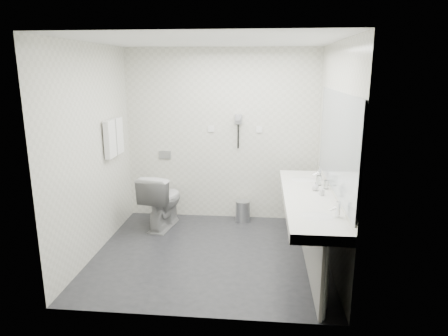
# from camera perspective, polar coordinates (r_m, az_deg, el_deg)

# --- Properties ---
(floor) EXTENTS (2.80, 2.80, 0.00)m
(floor) POSITION_cam_1_polar(r_m,az_deg,el_deg) (5.04, -1.90, -12.03)
(floor) COLOR #26262B
(floor) RESTS_ON ground
(ceiling) EXTENTS (2.80, 2.80, 0.00)m
(ceiling) POSITION_cam_1_polar(r_m,az_deg,el_deg) (4.54, -2.17, 17.62)
(ceiling) COLOR white
(ceiling) RESTS_ON wall_back
(wall_back) EXTENTS (2.80, 0.00, 2.80)m
(wall_back) POSITION_cam_1_polar(r_m,az_deg,el_deg) (5.90, -0.38, 4.61)
(wall_back) COLOR silver
(wall_back) RESTS_ON floor
(wall_front) EXTENTS (2.80, 0.00, 2.80)m
(wall_front) POSITION_cam_1_polar(r_m,az_deg,el_deg) (3.39, -4.89, -2.56)
(wall_front) COLOR silver
(wall_front) RESTS_ON floor
(wall_left) EXTENTS (0.00, 2.60, 2.60)m
(wall_left) POSITION_cam_1_polar(r_m,az_deg,el_deg) (5.01, -18.12, 2.22)
(wall_left) COLOR silver
(wall_left) RESTS_ON floor
(wall_right) EXTENTS (0.00, 2.60, 2.60)m
(wall_right) POSITION_cam_1_polar(r_m,az_deg,el_deg) (4.66, 15.30, 1.58)
(wall_right) COLOR silver
(wall_right) RESTS_ON floor
(vanity_counter) EXTENTS (0.55, 2.20, 0.10)m
(vanity_counter) POSITION_cam_1_polar(r_m,az_deg,el_deg) (4.55, 11.92, -4.41)
(vanity_counter) COLOR white
(vanity_counter) RESTS_ON floor
(vanity_panel) EXTENTS (0.03, 2.15, 0.75)m
(vanity_panel) POSITION_cam_1_polar(r_m,az_deg,el_deg) (4.70, 11.96, -9.33)
(vanity_panel) COLOR gray
(vanity_panel) RESTS_ON floor
(vanity_post_near) EXTENTS (0.06, 0.06, 0.75)m
(vanity_post_near) POSITION_cam_1_polar(r_m,az_deg,el_deg) (3.78, 14.17, -15.55)
(vanity_post_near) COLOR silver
(vanity_post_near) RESTS_ON floor
(vanity_post_far) EXTENTS (0.06, 0.06, 0.75)m
(vanity_post_far) POSITION_cam_1_polar(r_m,az_deg,el_deg) (5.67, 11.15, -5.19)
(vanity_post_far) COLOR silver
(vanity_post_far) RESTS_ON floor
(mirror) EXTENTS (0.02, 2.20, 1.05)m
(mirror) POSITION_cam_1_polar(r_m,az_deg,el_deg) (4.43, 15.69, 3.56)
(mirror) COLOR #B2BCC6
(mirror) RESTS_ON wall_right
(basin_near) EXTENTS (0.40, 0.31, 0.05)m
(basin_near) POSITION_cam_1_polar(r_m,az_deg,el_deg) (3.93, 12.95, -6.90)
(basin_near) COLOR white
(basin_near) RESTS_ON vanity_counter
(basin_far) EXTENTS (0.40, 0.31, 0.05)m
(basin_far) POSITION_cam_1_polar(r_m,az_deg,el_deg) (5.16, 11.18, -1.77)
(basin_far) COLOR white
(basin_far) RESTS_ON vanity_counter
(faucet_near) EXTENTS (0.04, 0.04, 0.15)m
(faucet_near) POSITION_cam_1_polar(r_m,az_deg,el_deg) (3.93, 15.86, -5.68)
(faucet_near) COLOR silver
(faucet_near) RESTS_ON vanity_counter
(faucet_far) EXTENTS (0.04, 0.04, 0.15)m
(faucet_far) POSITION_cam_1_polar(r_m,az_deg,el_deg) (5.16, 13.38, -0.85)
(faucet_far) COLOR silver
(faucet_far) RESTS_ON vanity_counter
(soap_bottle_a) EXTENTS (0.05, 0.05, 0.09)m
(soap_bottle_a) POSITION_cam_1_polar(r_m,az_deg,el_deg) (4.54, 13.73, -3.25)
(soap_bottle_a) COLOR beige
(soap_bottle_a) RESTS_ON vanity_counter
(soap_bottle_b) EXTENTS (0.09, 0.09, 0.10)m
(soap_bottle_b) POSITION_cam_1_polar(r_m,az_deg,el_deg) (4.71, 12.84, -2.52)
(soap_bottle_b) COLOR beige
(soap_bottle_b) RESTS_ON vanity_counter
(glass_left) EXTENTS (0.06, 0.06, 0.10)m
(glass_left) POSITION_cam_1_polar(r_m,az_deg,el_deg) (4.80, 14.28, -2.30)
(glass_left) COLOR silver
(glass_left) RESTS_ON vanity_counter
(glass_right) EXTENTS (0.07, 0.07, 0.12)m
(glass_right) POSITION_cam_1_polar(r_m,az_deg,el_deg) (4.93, 13.30, -1.72)
(glass_right) COLOR silver
(glass_right) RESTS_ON vanity_counter
(toilet) EXTENTS (0.57, 0.84, 0.79)m
(toilet) POSITION_cam_1_polar(r_m,az_deg,el_deg) (5.77, -8.74, -4.53)
(toilet) COLOR white
(toilet) RESTS_ON floor
(flush_plate) EXTENTS (0.18, 0.02, 0.12)m
(flush_plate) POSITION_cam_1_polar(r_m,az_deg,el_deg) (6.09, -8.37, 1.88)
(flush_plate) COLOR #B2B5BA
(flush_plate) RESTS_ON wall_back
(pedal_bin) EXTENTS (0.28, 0.28, 0.30)m
(pedal_bin) POSITION_cam_1_polar(r_m,az_deg,el_deg) (5.97, 2.69, -6.20)
(pedal_bin) COLOR #B2B5BA
(pedal_bin) RESTS_ON floor
(bin_lid) EXTENTS (0.22, 0.22, 0.02)m
(bin_lid) POSITION_cam_1_polar(r_m,az_deg,el_deg) (5.92, 2.71, -4.76)
(bin_lid) COLOR #B2B5BA
(bin_lid) RESTS_ON pedal_bin
(towel_rail) EXTENTS (0.02, 0.62, 0.02)m
(towel_rail) POSITION_cam_1_polar(r_m,az_deg,el_deg) (5.45, -15.59, 6.50)
(towel_rail) COLOR silver
(towel_rail) RESTS_ON wall_left
(towel_near) EXTENTS (0.07, 0.24, 0.48)m
(towel_near) POSITION_cam_1_polar(r_m,az_deg,el_deg) (5.35, -15.87, 3.96)
(towel_near) COLOR white
(towel_near) RESTS_ON towel_rail
(towel_far) EXTENTS (0.07, 0.24, 0.48)m
(towel_far) POSITION_cam_1_polar(r_m,az_deg,el_deg) (5.60, -14.85, 4.47)
(towel_far) COLOR white
(towel_far) RESTS_ON towel_rail
(dryer_cradle) EXTENTS (0.10, 0.04, 0.14)m
(dryer_cradle) POSITION_cam_1_polar(r_m,az_deg,el_deg) (5.82, 2.06, 6.95)
(dryer_cradle) COLOR #97989D
(dryer_cradle) RESTS_ON wall_back
(dryer_barrel) EXTENTS (0.08, 0.14, 0.08)m
(dryer_barrel) POSITION_cam_1_polar(r_m,az_deg,el_deg) (5.74, 2.02, 7.16)
(dryer_barrel) COLOR #97989D
(dryer_barrel) RESTS_ON dryer_cradle
(dryer_cord) EXTENTS (0.02, 0.02, 0.35)m
(dryer_cord) POSITION_cam_1_polar(r_m,az_deg,el_deg) (5.84, 2.03, 4.50)
(dryer_cord) COLOR black
(dryer_cord) RESTS_ON dryer_cradle
(switch_plate_a) EXTENTS (0.09, 0.02, 0.09)m
(switch_plate_a) POSITION_cam_1_polar(r_m,az_deg,el_deg) (5.89, -1.85, 5.57)
(switch_plate_a) COLOR white
(switch_plate_a) RESTS_ON wall_back
(switch_plate_b) EXTENTS (0.09, 0.02, 0.09)m
(switch_plate_b) POSITION_cam_1_polar(r_m,az_deg,el_deg) (5.84, 5.00, 5.45)
(switch_plate_b) COLOR white
(switch_plate_b) RESTS_ON wall_back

